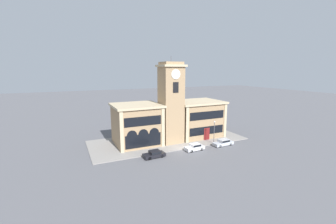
# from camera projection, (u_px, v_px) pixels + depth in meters

# --- Properties ---
(ground_plane) EXTENTS (300.00, 300.00, 0.00)m
(ground_plane) POSITION_uv_depth(u_px,v_px,m) (183.00, 150.00, 46.00)
(ground_plane) COLOR #56565B
(sidewalk_kerb) EXTENTS (35.35, 14.23, 0.15)m
(sidewalk_kerb) POSITION_uv_depth(u_px,v_px,m) (168.00, 140.00, 52.33)
(sidewalk_kerb) COLOR gray
(sidewalk_kerb) RESTS_ON ground_plane
(clock_tower) EXTENTS (5.22, 5.22, 19.05)m
(clock_tower) POSITION_uv_depth(u_px,v_px,m) (171.00, 103.00, 49.37)
(clock_tower) COLOR #9E7F5B
(clock_tower) RESTS_ON ground_plane
(town_hall_left_wing) EXTENTS (10.14, 9.55, 8.87)m
(town_hall_left_wing) POSITION_uv_depth(u_px,v_px,m) (137.00, 124.00, 49.09)
(town_hall_left_wing) COLOR #9E7F5B
(town_hall_left_wing) RESTS_ON ground_plane
(town_hall_right_wing) EXTENTS (11.82, 9.55, 8.71)m
(town_hall_right_wing) POSITION_uv_depth(u_px,v_px,m) (197.00, 118.00, 55.48)
(town_hall_right_wing) COLOR #9E7F5B
(town_hall_right_wing) RESTS_ON ground_plane
(parked_car_near) EXTENTS (4.22, 2.10, 1.30)m
(parked_car_near) POSITION_uv_depth(u_px,v_px,m) (154.00, 154.00, 42.03)
(parked_car_near) COLOR black
(parked_car_near) RESTS_ON ground_plane
(parked_car_mid) EXTENTS (4.17, 1.95, 1.39)m
(parked_car_mid) POSITION_uv_depth(u_px,v_px,m) (195.00, 147.00, 45.67)
(parked_car_mid) COLOR silver
(parked_car_mid) RESTS_ON ground_plane
(parked_car_far) EXTENTS (4.80, 2.04, 1.36)m
(parked_car_far) POSITION_uv_depth(u_px,v_px,m) (223.00, 142.00, 48.67)
(parked_car_far) COLOR #B2B7C1
(parked_car_far) RESTS_ON ground_plane
(street_lamp) EXTENTS (0.36, 0.36, 5.08)m
(street_lamp) POSITION_uv_depth(u_px,v_px,m) (214.00, 129.00, 49.04)
(street_lamp) COLOR #4C4C51
(street_lamp) RESTS_ON sidewalk_kerb
(fire_hydrant) EXTENTS (0.22, 0.22, 0.87)m
(fire_hydrant) POSITION_uv_depth(u_px,v_px,m) (153.00, 152.00, 43.51)
(fire_hydrant) COLOR red
(fire_hydrant) RESTS_ON sidewalk_kerb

